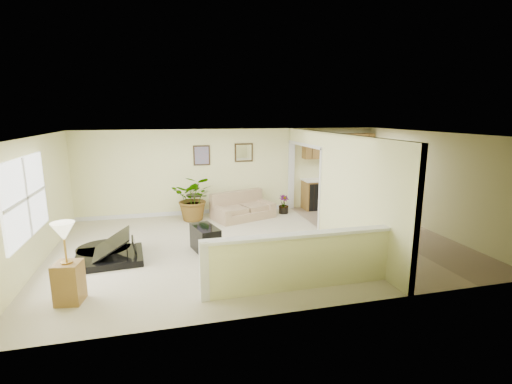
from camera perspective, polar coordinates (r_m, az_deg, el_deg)
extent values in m
plane|color=#C1B596|center=(8.59, 0.48, -8.02)|extent=(9.00, 9.00, 0.00)
cube|color=#EEECA2|center=(11.13, -3.42, 3.23)|extent=(9.00, 0.04, 2.50)
cube|color=#EEECA2|center=(5.49, 8.47, -6.04)|extent=(9.00, 0.04, 2.50)
cube|color=#EEECA2|center=(8.36, -30.91, -1.39)|extent=(0.04, 6.00, 2.50)
cube|color=#EEECA2|center=(10.32, 25.45, 1.40)|extent=(0.04, 6.00, 2.50)
cube|color=beige|center=(8.08, 0.51, 8.88)|extent=(9.00, 6.00, 0.04)
cube|color=tan|center=(9.82, 18.66, -6.05)|extent=(2.70, 6.00, 0.01)
cube|color=#EEECA2|center=(7.83, 15.64, -0.92)|extent=(0.12, 3.60, 2.50)
cube|color=#EEECA2|center=(10.34, 7.76, 8.34)|extent=(0.12, 2.35, 0.40)
cube|color=#EEECA2|center=(6.42, 7.09, -10.67)|extent=(3.30, 0.12, 0.95)
cube|color=silver|center=(6.25, 7.21, -6.51)|extent=(3.40, 0.22, 0.05)
cube|color=silver|center=(6.05, -7.98, -11.90)|extent=(0.14, 0.14, 1.00)
cube|color=white|center=(7.85, -31.98, -0.78)|extent=(0.05, 2.15, 1.45)
cube|color=#332412|center=(10.90, -8.36, 5.60)|extent=(0.48, 0.03, 0.58)
cube|color=#8D5A6E|center=(10.88, -8.35, 5.59)|extent=(0.40, 0.01, 0.50)
cube|color=#332412|center=(11.09, -1.90, 6.09)|extent=(0.55, 0.03, 0.55)
cube|color=silver|center=(11.07, -1.87, 6.07)|extent=(0.46, 0.01, 0.46)
cube|color=olive|center=(12.05, 12.52, -0.23)|extent=(2.30, 0.60, 0.90)
cube|color=silver|center=(11.96, 12.62, 1.97)|extent=(2.36, 0.65, 0.04)
cube|color=black|center=(11.71, 9.02, -0.53)|extent=(0.60, 0.60, 0.84)
cube|color=olive|center=(11.94, 12.59, 6.95)|extent=(2.30, 0.35, 0.75)
cube|color=black|center=(8.01, -21.95, -5.22)|extent=(1.38, 1.22, 0.27)
cylinder|color=black|center=(8.50, -22.42, -4.30)|extent=(1.11, 1.11, 0.27)
cube|color=white|center=(7.95, -16.42, -5.23)|extent=(0.27, 0.91, 0.02)
cube|color=black|center=(8.05, -22.63, -3.42)|extent=(1.10, 1.11, 0.60)
cube|color=black|center=(8.14, -7.81, -7.18)|extent=(0.62, 0.92, 0.56)
cube|color=tan|center=(10.60, -2.02, -2.80)|extent=(1.89, 1.45, 0.47)
cube|color=tan|center=(10.84, -2.44, 0.12)|extent=(1.65, 0.76, 0.49)
cube|color=tan|center=(10.40, -5.99, -1.32)|extent=(0.50, 0.96, 0.18)
cube|color=tan|center=(10.70, 1.82, -0.89)|extent=(0.50, 0.96, 0.18)
cylinder|color=black|center=(10.85, -9.37, -3.81)|extent=(0.33, 0.33, 0.03)
cylinder|color=black|center=(10.77, -9.43, -2.18)|extent=(0.03, 0.03, 0.65)
cylinder|color=black|center=(10.70, -9.49, -0.50)|extent=(0.46, 0.46, 0.03)
cylinder|color=black|center=(10.58, -9.37, -3.59)|extent=(0.36, 0.36, 0.26)
imported|color=#194E17|center=(10.45, -9.46, -0.89)|extent=(1.40, 1.30, 1.28)
cylinder|color=black|center=(11.17, 4.26, -2.77)|extent=(0.29, 0.29, 0.20)
imported|color=#194E17|center=(11.13, 4.27, -1.89)|extent=(0.37, 0.37, 0.55)
cube|color=olive|center=(6.68, -26.82, -12.33)|extent=(0.44, 0.44, 0.66)
cylinder|color=#AA7F38|center=(6.55, -27.11, -9.58)|extent=(0.18, 0.18, 0.02)
cylinder|color=#AA7F38|center=(6.48, -27.29, -7.76)|extent=(0.03, 0.03, 0.44)
cone|color=#FAF2CC|center=(6.40, -27.53, -5.42)|extent=(0.35, 0.35, 0.29)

